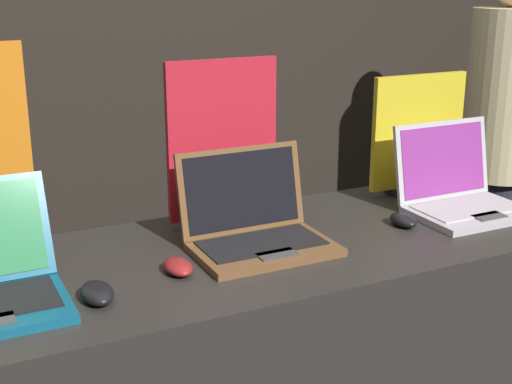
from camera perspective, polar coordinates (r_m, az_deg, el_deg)
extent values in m
cube|color=black|center=(2.99, -11.44, 12.32)|extent=(8.00, 0.05, 2.80)
ellipsoid|color=black|center=(1.61, -12.59, -7.87)|extent=(0.07, 0.12, 0.04)
cube|color=brown|center=(1.83, 0.79, -4.60)|extent=(0.36, 0.23, 0.02)
cube|color=black|center=(1.84, 0.55, -4.07)|extent=(0.31, 0.16, 0.00)
cube|color=#3F3F42|center=(1.77, 1.80, -4.98)|extent=(0.10, 0.05, 0.00)
cube|color=brown|center=(1.91, -1.09, 0.20)|extent=(0.36, 0.06, 0.23)
cube|color=black|center=(1.91, -1.01, 0.19)|extent=(0.32, 0.05, 0.20)
ellipsoid|color=maroon|center=(1.72, -6.23, -5.97)|extent=(0.06, 0.10, 0.03)
cube|color=black|center=(2.05, -2.51, -2.11)|extent=(0.18, 0.07, 0.02)
cube|color=red|center=(1.99, -2.60, 4.25)|extent=(0.32, 0.02, 0.44)
cube|color=#B7B7BC|center=(2.20, 16.83, -1.60)|extent=(0.34, 0.24, 0.02)
cube|color=#B7B7B7|center=(2.21, 16.54, -1.17)|extent=(0.30, 0.17, 0.00)
cube|color=#3F3F42|center=(2.15, 18.14, -1.84)|extent=(0.10, 0.05, 0.00)
cube|color=#B7B7BC|center=(2.27, 14.66, 2.49)|extent=(0.34, 0.06, 0.24)
cube|color=#8C338C|center=(2.26, 14.78, 2.48)|extent=(0.31, 0.05, 0.21)
ellipsoid|color=black|center=(2.06, 11.69, -2.22)|extent=(0.06, 0.10, 0.04)
cube|color=black|center=(2.39, 12.53, 0.28)|extent=(0.19, 0.07, 0.02)
cube|color=gold|center=(2.34, 12.83, 4.79)|extent=(0.34, 0.02, 0.36)
cylinder|color=#282833|center=(3.29, 18.10, -5.63)|extent=(0.26, 0.26, 0.82)
cylinder|color=beige|center=(3.08, 19.39, 7.37)|extent=(0.32, 0.32, 0.68)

